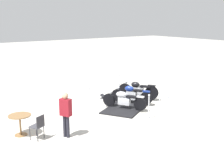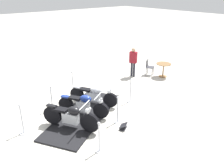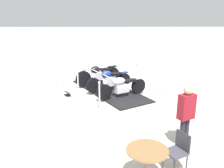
{
  "view_description": "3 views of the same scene",
  "coord_description": "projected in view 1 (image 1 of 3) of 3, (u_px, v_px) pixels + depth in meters",
  "views": [
    {
      "loc": [
        10.57,
        -8.88,
        4.18
      ],
      "look_at": [
        -0.25,
        -1.01,
        1.09
      ],
      "focal_mm": 46.35,
      "sensor_mm": 36.0,
      "label": 1
    },
    {
      "loc": [
        -6.7,
        4.2,
        4.67
      ],
      "look_at": [
        -0.19,
        -1.31,
        1.05
      ],
      "focal_mm": 36.79,
      "sensor_mm": 36.0,
      "label": 2
    },
    {
      "loc": [
        -0.09,
        -9.84,
        3.31
      ],
      "look_at": [
        0.1,
        -1.11,
        0.65
      ],
      "focal_mm": 39.13,
      "sensor_mm": 36.0,
      "label": 3
    }
  ],
  "objects": [
    {
      "name": "ground_plane",
      "position": [
        131.0,
        104.0,
        14.36
      ],
      "size": [
        80.0,
        80.0,
        0.0
      ],
      "primitive_type": "plane",
      "color": "beige"
    },
    {
      "name": "display_platform",
      "position": [
        131.0,
        103.0,
        14.35
      ],
      "size": [
        3.43,
        4.37,
        0.06
      ],
      "primitive_type": "cube",
      "rotation": [
        0.0,
        0.0,
        -1.05
      ],
      "color": "black",
      "rests_on": "ground_plane"
    },
    {
      "name": "motorcycle_black",
      "position": [
        138.0,
        89.0,
        15.12
      ],
      "size": [
        1.95,
        1.21,
        1.02
      ],
      "rotation": [
        0.0,
        0.0,
        -2.62
      ],
      "color": "black",
      "rests_on": "display_platform"
    },
    {
      "name": "motorcycle_navy",
      "position": [
        131.0,
        94.0,
        14.26
      ],
      "size": [
        1.89,
        1.25,
        0.91
      ],
      "rotation": [
        0.0,
        0.0,
        -2.6
      ],
      "color": "black",
      "rests_on": "display_platform"
    },
    {
      "name": "motorcycle_chrome",
      "position": [
        124.0,
        99.0,
        13.4
      ],
      "size": [
        1.97,
        1.21,
        0.9
      ],
      "rotation": [
        0.0,
        0.0,
        -2.64
      ],
      "color": "black",
      "rests_on": "display_platform"
    },
    {
      "name": "stanchion_right_front",
      "position": [
        119.0,
        86.0,
        16.4
      ],
      "size": [
        0.28,
        0.28,
        1.05
      ],
      "color": "silver",
      "rests_on": "ground_plane"
    },
    {
      "name": "stanchion_left_rear",
      "position": [
        149.0,
        110.0,
        12.14
      ],
      "size": [
        0.29,
        0.29,
        1.08
      ],
      "color": "silver",
      "rests_on": "ground_plane"
    },
    {
      "name": "stanchion_left_front",
      "position": [
        168.0,
        92.0,
        15.29
      ],
      "size": [
        0.35,
        0.35,
        1.12
      ],
      "color": "silver",
      "rests_on": "ground_plane"
    },
    {
      "name": "stanchion_right_rear",
      "position": [
        89.0,
        103.0,
        13.27
      ],
      "size": [
        0.33,
        0.33,
        1.09
      ],
      "color": "silver",
      "rests_on": "ground_plane"
    },
    {
      "name": "stanchion_right_mid",
      "position": [
        106.0,
        94.0,
        14.84
      ],
      "size": [
        0.32,
        0.32,
        1.07
      ],
      "color": "silver",
      "rests_on": "ground_plane"
    },
    {
      "name": "stanchion_left_mid",
      "position": [
        159.0,
        100.0,
        13.72
      ],
      "size": [
        0.34,
        0.34,
        1.07
      ],
      "color": "silver",
      "rests_on": "ground_plane"
    },
    {
      "name": "info_placard",
      "position": [
        103.0,
        97.0,
        15.33
      ],
      "size": [
        0.38,
        0.43,
        0.21
      ],
      "rotation": [
        0.0,
        0.0,
        2.1
      ],
      "color": "#333338",
      "rests_on": "ground_plane"
    },
    {
      "name": "cafe_table",
      "position": [
        20.0,
        120.0,
        10.39
      ],
      "size": [
        0.82,
        0.82,
        0.77
      ],
      "color": "olive",
      "rests_on": "ground_plane"
    },
    {
      "name": "cafe_chair_near_table",
      "position": [
        38.0,
        125.0,
        10.05
      ],
      "size": [
        0.54,
        0.54,
        0.88
      ],
      "rotation": [
        0.0,
        0.0,
        -2.65
      ],
      "color": "#2D2D33",
      "rests_on": "ground_plane"
    },
    {
      "name": "bystander_person",
      "position": [
        66.0,
        111.0,
        10.14
      ],
      "size": [
        0.46,
        0.38,
        1.64
      ],
      "rotation": [
        0.0,
        0.0,
        2.05
      ],
      "color": "#23232D",
      "rests_on": "ground_plane"
    }
  ]
}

